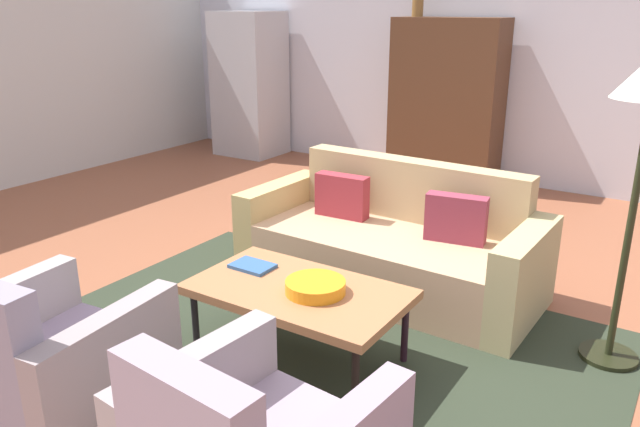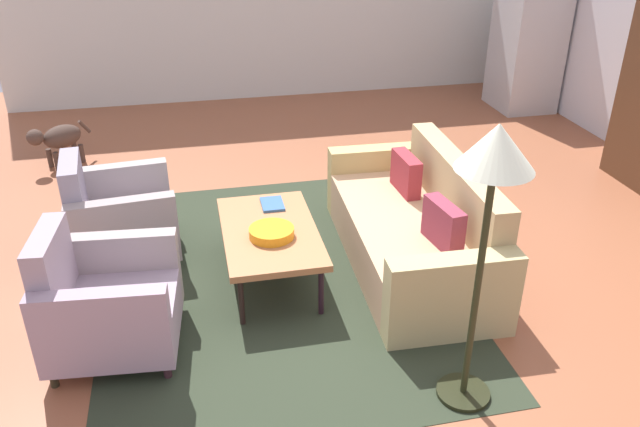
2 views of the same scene
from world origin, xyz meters
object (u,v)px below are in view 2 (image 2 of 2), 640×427
coffee_table (270,233)px  refrigerator (528,38)px  floor_lamp (493,176)px  armchair_right (103,304)px  couch (419,230)px  fruit_bowl (272,232)px  armchair_left (115,219)px  dog (59,138)px  book_stack (272,204)px

coffee_table → refrigerator: 5.26m
floor_lamp → armchair_right: bearing=-113.3°
armchair_right → couch: bearing=109.3°
refrigerator → fruit_bowl: bearing=-47.3°
couch → fruit_bowl: bearing=97.3°
fruit_bowl → armchair_right: bearing=-67.6°
armchair_left → refrigerator: 5.86m
dog → refrigerator: bearing=150.8°
armchair_right → refrigerator: (-4.08, 5.07, 0.58)m
couch → refrigerator: (-3.48, 2.72, 0.64)m
book_stack → dog: (-2.28, -1.96, -0.13)m
refrigerator → book_stack: bearing=-51.0°
dog → floor_lamp: bearing=86.9°
couch → armchair_left: armchair_left is taller
coffee_table → armchair_right: bearing=-63.0°
book_stack → fruit_bowl: bearing=-8.9°
fruit_bowl → book_stack: fruit_bowl is taller
couch → book_stack: bearing=72.6°
couch → coffee_table: 1.19m
refrigerator → dog: bearing=-82.0°
book_stack → floor_lamp: bearing=24.6°
couch → dog: size_ratio=3.58×
coffee_table → refrigerator: refrigerator is taller
book_stack → refrigerator: 4.94m
dog → armchair_right: bearing=65.2°
couch → coffee_table: couch is taller
fruit_bowl → couch: bearing=95.4°
armchair_left → floor_lamp: floor_lamp is taller
couch → armchair_left: size_ratio=2.42×
coffee_table → floor_lamp: 2.06m
dog → book_stack: bearing=93.5°
refrigerator → floor_lamp: 5.82m
floor_lamp → book_stack: bearing=-155.4°
coffee_table → floor_lamp: floor_lamp is taller
couch → dog: 4.07m
refrigerator → dog: (0.81, -5.79, -0.61)m
armchair_left → dog: bearing=-166.2°
couch → coffee_table: size_ratio=1.77×
book_stack → floor_lamp: floor_lamp is taller
armchair_right → dog: (-3.26, -0.72, -0.03)m
book_stack → armchair_right: bearing=-51.8°
book_stack → dog: dog is taller
couch → dog: couch is taller
coffee_table → armchair_left: size_ratio=1.36×
coffee_table → fruit_bowl: fruit_bowl is taller
coffee_table → armchair_right: size_ratio=1.36×
dog → couch: bearing=101.8°
couch → refrigerator: bearing=-36.0°
coffee_table → armchair_right: armchair_right is taller
couch → dog: (-2.67, -3.07, 0.03)m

